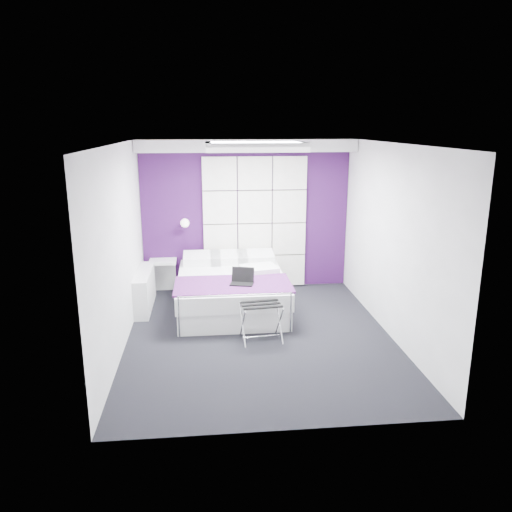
{
  "coord_description": "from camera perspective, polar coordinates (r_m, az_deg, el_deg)",
  "views": [
    {
      "loc": [
        -0.7,
        -6.33,
        2.84
      ],
      "look_at": [
        -0.01,
        0.35,
        1.06
      ],
      "focal_mm": 35.0,
      "sensor_mm": 36.0,
      "label": 1
    }
  ],
  "objects": [
    {
      "name": "accent_wall",
      "position": [
        8.69,
        -1.16,
        4.65
      ],
      "size": [
        3.58,
        0.02,
        2.58
      ],
      "primitive_type": "cube",
      "color": "#350F43",
      "rests_on": "wall_back"
    },
    {
      "name": "luggage_rack",
      "position": [
        6.75,
        0.59,
        -7.58
      ],
      "size": [
        0.53,
        0.39,
        0.52
      ],
      "rotation": [
        0.0,
        0.0,
        0.11
      ],
      "color": "silver",
      "rests_on": "floor"
    },
    {
      "name": "nightstand",
      "position": [
        8.69,
        -10.61,
        -0.61
      ],
      "size": [
        0.46,
        0.36,
        0.05
      ],
      "primitive_type": "cube",
      "color": "white",
      "rests_on": "wall_back"
    },
    {
      "name": "floor",
      "position": [
        6.97,
        0.4,
        -9.16
      ],
      "size": [
        4.4,
        4.4,
        0.0
      ],
      "primitive_type": "plane",
      "color": "black",
      "rests_on": "ground"
    },
    {
      "name": "laptop",
      "position": [
        7.29,
        -1.65,
        -2.73
      ],
      "size": [
        0.33,
        0.24,
        0.24
      ],
      "rotation": [
        0.0,
        0.0,
        -0.25
      ],
      "color": "black",
      "rests_on": "bed"
    },
    {
      "name": "radiator",
      "position": [
        8.1,
        -12.61,
        -3.77
      ],
      "size": [
        0.22,
        1.2,
        0.6
      ],
      "primitive_type": "cube",
      "color": "white",
      "rests_on": "floor"
    },
    {
      "name": "wall_back",
      "position": [
        8.7,
        -1.17,
        4.66
      ],
      "size": [
        3.6,
        0.0,
        3.6
      ],
      "primitive_type": "plane",
      "rotation": [
        1.57,
        0.0,
        0.0
      ],
      "color": "silver",
      "rests_on": "floor"
    },
    {
      "name": "wall_left",
      "position": [
        6.61,
        -15.29,
        0.87
      ],
      "size": [
        0.0,
        4.4,
        4.4
      ],
      "primitive_type": "plane",
      "rotation": [
        1.57,
        0.0,
        1.57
      ],
      "color": "silver",
      "rests_on": "floor"
    },
    {
      "name": "ceiling",
      "position": [
        6.38,
        0.45,
        12.72
      ],
      "size": [
        4.4,
        4.4,
        0.0
      ],
      "primitive_type": "plane",
      "rotation": [
        3.14,
        0.0,
        0.0
      ],
      "color": "white",
      "rests_on": "wall_back"
    },
    {
      "name": "bed",
      "position": [
        7.87,
        -2.84,
        -3.93
      ],
      "size": [
        1.7,
        2.05,
        0.72
      ],
      "color": "white",
      "rests_on": "floor"
    },
    {
      "name": "skylight",
      "position": [
        6.97,
        -0.11,
        12.49
      ],
      "size": [
        1.36,
        0.86,
        0.12
      ],
      "primitive_type": null,
      "color": "white",
      "rests_on": "ceiling"
    },
    {
      "name": "soffit",
      "position": [
        8.32,
        -1.06,
        12.52
      ],
      "size": [
        3.58,
        0.5,
        0.2
      ],
      "primitive_type": "cube",
      "color": "white",
      "rests_on": "wall_back"
    },
    {
      "name": "wall_right",
      "position": [
        6.98,
        15.29,
        1.59
      ],
      "size": [
        0.0,
        4.4,
        4.4
      ],
      "primitive_type": "plane",
      "rotation": [
        1.57,
        0.0,
        -1.57
      ],
      "color": "silver",
      "rests_on": "floor"
    },
    {
      "name": "headboard",
      "position": [
        8.68,
        -0.14,
        3.77
      ],
      "size": [
        1.8,
        0.08,
        2.3
      ],
      "primitive_type": null,
      "color": "silver",
      "rests_on": "wall_back"
    },
    {
      "name": "wall_lamp",
      "position": [
        8.55,
        -8.13,
        3.8
      ],
      "size": [
        0.15,
        0.15,
        0.15
      ],
      "primitive_type": "sphere",
      "color": "white",
      "rests_on": "wall_back"
    }
  ]
}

